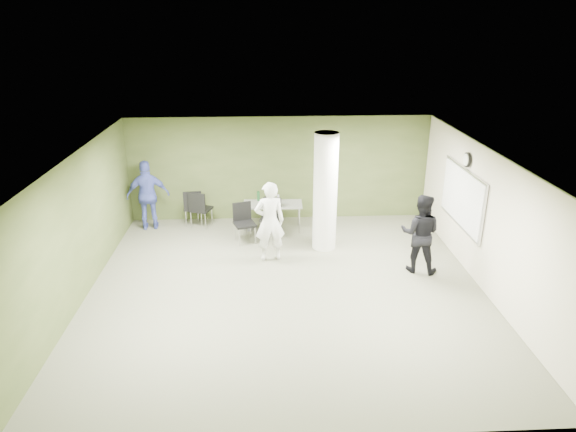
{
  "coord_description": "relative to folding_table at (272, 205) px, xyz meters",
  "views": [
    {
      "loc": [
        -0.43,
        -9.23,
        5.21
      ],
      "look_at": [
        0.08,
        1.0,
        1.21
      ],
      "focal_mm": 32.0,
      "sensor_mm": 36.0,
      "label": 1
    }
  ],
  "objects": [
    {
      "name": "man_blue",
      "position": [
        -3.19,
        0.23,
        0.25
      ],
      "size": [
        1.13,
        0.61,
        1.83
      ],
      "primitive_type": "imported",
      "rotation": [
        0.0,
        0.0,
        3.3
      ],
      "color": "#4652AF",
      "rests_on": "floor"
    },
    {
      "name": "ceiling",
      "position": [
        0.21,
        -3.17,
        2.13
      ],
      "size": [
        8.0,
        8.0,
        0.0
      ],
      "primitive_type": "plane",
      "rotation": [
        3.14,
        0.0,
        0.0
      ],
      "color": "white",
      "rests_on": "wall_back"
    },
    {
      "name": "man_black",
      "position": [
        3.11,
        -2.49,
        0.21
      ],
      "size": [
        1.03,
        0.92,
        1.75
      ],
      "primitive_type": "imported",
      "rotation": [
        0.0,
        0.0,
        2.78
      ],
      "color": "black",
      "rests_on": "floor"
    },
    {
      "name": "whiteboard",
      "position": [
        4.13,
        -1.97,
        0.83
      ],
      "size": [
        0.05,
        2.3,
        1.3
      ],
      "color": "silver",
      "rests_on": "wall_right_cream"
    },
    {
      "name": "wastebasket",
      "position": [
        -0.64,
        -0.01,
        -0.53
      ],
      "size": [
        0.24,
        0.24,
        0.27
      ],
      "primitive_type": "cylinder",
      "color": "#4C4C4C",
      "rests_on": "floor"
    },
    {
      "name": "floor",
      "position": [
        0.21,
        -3.17,
        -0.67
      ],
      "size": [
        8.0,
        8.0,
        0.0
      ],
      "primitive_type": "plane",
      "color": "#5A5A47",
      "rests_on": "ground"
    },
    {
      "name": "chair_back_left",
      "position": [
        -1.9,
        0.21,
        -0.08
      ],
      "size": [
        0.63,
        0.63,
        1.0
      ],
      "rotation": [
        0.0,
        0.0,
        2.81
      ],
      "color": "black",
      "rests_on": "floor"
    },
    {
      "name": "chair_table_left",
      "position": [
        -0.72,
        -0.7,
        -0.1
      ],
      "size": [
        0.61,
        0.61,
        0.97
      ],
      "rotation": [
        0.0,
        0.0,
        0.31
      ],
      "color": "black",
      "rests_on": "floor"
    },
    {
      "name": "column",
      "position": [
        1.21,
        -1.17,
        0.73
      ],
      "size": [
        0.56,
        0.56,
        2.8
      ],
      "primitive_type": "cylinder",
      "color": "silver",
      "rests_on": "floor"
    },
    {
      "name": "chair_table_right",
      "position": [
        -0.03,
        -0.36,
        -0.1
      ],
      "size": [
        0.59,
        0.59,
        0.96
      ],
      "rotation": [
        0.0,
        0.0,
        -0.26
      ],
      "color": "black",
      "rests_on": "floor"
    },
    {
      "name": "folding_table",
      "position": [
        0.0,
        0.0,
        0.0
      ],
      "size": [
        1.53,
        0.71,
        0.97
      ],
      "rotation": [
        0.0,
        0.0,
        -0.03
      ],
      "color": "gray",
      "rests_on": "floor"
    },
    {
      "name": "wall_left",
      "position": [
        -3.79,
        -3.17,
        0.73
      ],
      "size": [
        0.02,
        8.0,
        2.8
      ],
      "primitive_type": "cube",
      "color": "#3D4C24",
      "rests_on": "floor"
    },
    {
      "name": "wall_clock",
      "position": [
        4.14,
        -1.97,
        1.68
      ],
      "size": [
        0.06,
        0.32,
        0.32
      ],
      "color": "black",
      "rests_on": "wall_right_cream"
    },
    {
      "name": "woman_white",
      "position": [
        -0.09,
        -1.78,
        0.26
      ],
      "size": [
        0.74,
        0.54,
        1.86
      ],
      "primitive_type": "imported",
      "rotation": [
        0.0,
        0.0,
        3.29
      ],
      "color": "silver",
      "rests_on": "floor"
    },
    {
      "name": "wall_back",
      "position": [
        0.21,
        0.83,
        0.73
      ],
      "size": [
        8.0,
        2.8,
        0.02
      ],
      "primitive_type": "cube",
      "rotation": [
        1.57,
        0.0,
        0.0
      ],
      "color": "#3D4C24",
      "rests_on": "floor"
    },
    {
      "name": "wall_right_cream",
      "position": [
        4.21,
        -3.17,
        0.73
      ],
      "size": [
        0.02,
        8.0,
        2.8
      ],
      "primitive_type": "cube",
      "color": "beige",
      "rests_on": "floor"
    },
    {
      "name": "chair_back_right",
      "position": [
        -2.09,
        0.38,
        -0.09
      ],
      "size": [
        0.55,
        0.55,
        0.99
      ],
      "rotation": [
        0.0,
        0.0,
        3.26
      ],
      "color": "black",
      "rests_on": "floor"
    }
  ]
}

